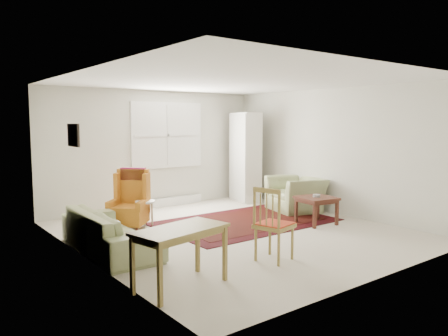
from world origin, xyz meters
TOP-DOWN VIEW (x-y plane):
  - room at (0.02, 0.21)m, footprint 5.04×5.54m
  - rug at (0.61, 0.44)m, footprint 3.16×2.04m
  - sofa at (-2.10, 0.22)m, footprint 0.86×2.05m
  - armchair at (2.10, 0.59)m, footprint 1.18×1.28m
  - wingback_chair at (-1.31, 1.29)m, footprint 0.87×0.87m
  - coffee_table at (1.52, -0.45)m, footprint 0.69×0.69m
  - stool at (-1.03, 1.23)m, footprint 0.38×0.38m
  - cabinet at (2.00, 2.09)m, footprint 0.59×0.89m
  - desk at (-2.03, -1.57)m, footprint 1.15×0.73m
  - desk_chair at (-0.54, -1.50)m, footprint 0.53×0.53m

SIDE VIEW (x-z plane):
  - rug at x=0.61m, z-range 0.00..0.03m
  - stool at x=-1.03m, z-range 0.00..0.47m
  - coffee_table at x=1.52m, z-range 0.00..0.50m
  - desk at x=-2.03m, z-range 0.00..0.68m
  - sofa at x=-2.10m, z-range 0.00..0.82m
  - armchair at x=2.10m, z-range 0.00..0.84m
  - desk_chair at x=-0.54m, z-range 0.00..0.99m
  - wingback_chair at x=-1.31m, z-range 0.00..1.03m
  - cabinet at x=2.00m, z-range 0.00..2.04m
  - room at x=0.02m, z-range 0.00..2.51m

